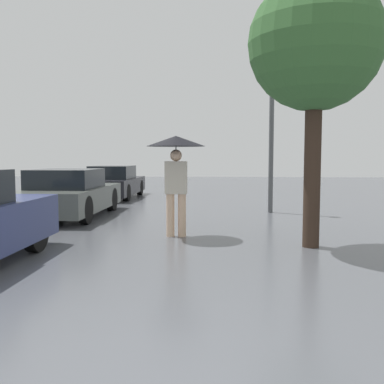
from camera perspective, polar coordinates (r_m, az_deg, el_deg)
name	(u,v)px	position (r m, az deg, el deg)	size (l,w,h in m)	color
pedestrian	(176,156)	(8.00, -2.15, 4.81)	(1.10, 1.10, 1.89)	beige
parked_car_middle	(69,194)	(11.20, -16.12, -0.29)	(1.75, 3.91, 1.20)	#4C514C
parked_car_farthest	(114,183)	(16.02, -10.37, 1.20)	(1.63, 4.06, 1.18)	black
tree	(315,46)	(7.55, 16.10, 18.22)	(2.17, 2.17, 4.41)	#38281E
street_lamp	(271,127)	(11.75, 10.55, 8.52)	(0.28, 0.28, 3.81)	#515456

